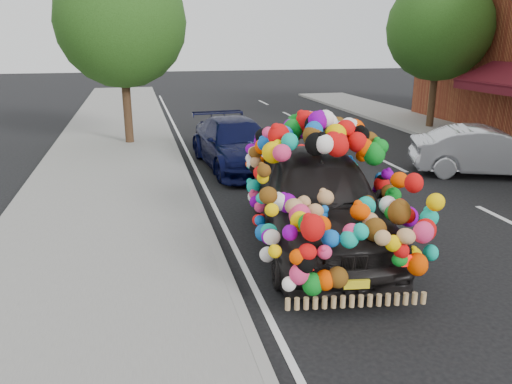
% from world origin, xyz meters
% --- Properties ---
extents(ground, '(100.00, 100.00, 0.00)m').
position_xyz_m(ground, '(0.00, 0.00, 0.00)').
color(ground, black).
rests_on(ground, ground).
extents(sidewalk, '(4.00, 60.00, 0.12)m').
position_xyz_m(sidewalk, '(-4.30, 0.00, 0.06)').
color(sidewalk, gray).
rests_on(sidewalk, ground).
extents(kerb, '(0.15, 60.00, 0.13)m').
position_xyz_m(kerb, '(-2.35, 0.00, 0.07)').
color(kerb, gray).
rests_on(kerb, ground).
extents(lane_markings, '(6.00, 50.00, 0.01)m').
position_xyz_m(lane_markings, '(3.60, 0.00, 0.01)').
color(lane_markings, silver).
rests_on(lane_markings, ground).
extents(tree_near_sidewalk, '(4.20, 4.20, 6.13)m').
position_xyz_m(tree_near_sidewalk, '(-3.80, 9.50, 4.02)').
color(tree_near_sidewalk, '#332114').
rests_on(tree_near_sidewalk, ground).
extents(tree_far_b, '(4.00, 4.00, 5.90)m').
position_xyz_m(tree_far_b, '(8.00, 10.00, 3.89)').
color(tree_far_b, '#332114').
rests_on(tree_far_b, ground).
extents(plush_art_car, '(3.08, 5.46, 2.34)m').
position_xyz_m(plush_art_car, '(-0.53, -0.08, 1.21)').
color(plush_art_car, black).
rests_on(plush_art_car, ground).
extents(navy_sedan, '(2.25, 4.79, 1.35)m').
position_xyz_m(navy_sedan, '(-0.84, 5.68, 0.68)').
color(navy_sedan, black).
rests_on(navy_sedan, ground).
extents(silver_hatchback, '(4.12, 2.71, 1.28)m').
position_xyz_m(silver_hatchback, '(5.50, 3.29, 0.64)').
color(silver_hatchback, '#B8BAC1').
rests_on(silver_hatchback, ground).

